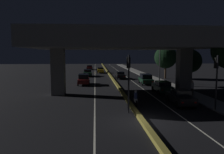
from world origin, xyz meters
The scene contains 21 objects.
ground_plane centered at (0.00, 0.00, 0.00)m, with size 200.00×200.00×0.00m, color black.
lane_line_left_inner centered at (-3.52, 35.00, 0.00)m, with size 0.12×126.00×0.00m, color beige.
lane_line_right_inner centered at (3.52, 35.00, 0.00)m, with size 0.12×126.00×0.00m, color beige.
median_divider centered at (0.00, 35.00, 0.15)m, with size 0.39×126.00×0.30m, color olive.
sidewalk_right centered at (8.47, 28.00, 0.06)m, with size 2.67×126.00×0.13m, color gray.
elevated_overpass centered at (0.00, 11.87, 6.63)m, with size 22.03×13.57×8.71m.
traffic_light_left_of_median centered at (-0.59, 2.87, 3.42)m, with size 0.30×0.49×5.01m.
traffic_light_right_of_median centered at (7.24, 2.87, 3.39)m, with size 0.30×0.49×4.96m.
street_lamp centered at (7.54, 21.79, 5.12)m, with size 2.08×0.32×8.78m.
car_black_lead centered at (5.04, 5.35, 0.79)m, with size 1.95×4.56×1.55m.
car_dark_green_second centered at (5.34, 12.20, 0.80)m, with size 2.00×4.60×1.55m.
car_dark_green_third centered at (5.12, 20.70, 0.89)m, with size 2.13×4.69×1.71m.
car_black_fourth centered at (1.72, 29.06, 0.75)m, with size 1.86×4.05×1.46m.
car_dark_red_lead_oncoming centered at (-5.37, 20.72, 0.92)m, with size 2.07×4.38×1.78m.
car_dark_green_second_oncoming centered at (-5.21, 34.71, 0.83)m, with size 2.09×4.60×1.60m.
car_taxi_yellow_third_oncoming centered at (-2.01, 43.63, 0.78)m, with size 1.88×4.42×1.47m.
car_dark_red_fourth_oncoming centered at (-5.32, 56.92, 0.75)m, with size 2.01×4.25×1.43m.
motorcycle_white_filtering_near centered at (0.52, 5.38, 0.65)m, with size 0.33×1.79×1.53m.
pedestrian_on_sidewalk centered at (8.18, 9.56, 1.01)m, with size 0.35×0.35×1.76m.
roadside_tree_kerbside_mid centered at (11.34, 17.57, 3.97)m, with size 3.66×3.66×5.83m.
roadside_tree_kerbside_far centered at (11.17, 28.87, 4.44)m, with size 4.64×4.64×6.77m.
Camera 1 is at (-3.44, -15.57, 5.05)m, focal length 35.00 mm.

